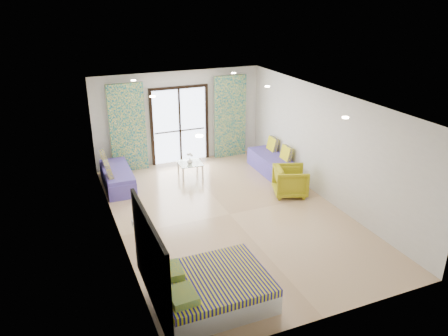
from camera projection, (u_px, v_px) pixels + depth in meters
name	position (u px, v px, depth m)	size (l,w,h in m)	color
floor	(230.00, 214.00, 10.08)	(5.00, 7.50, 0.01)	tan
ceiling	(230.00, 99.00, 9.07)	(5.00, 7.50, 0.01)	silver
wall_back	(179.00, 117.00, 12.78)	(5.00, 0.01, 2.70)	silver
wall_front	(332.00, 245.00, 6.37)	(5.00, 0.01, 2.70)	silver
wall_left	(115.00, 177.00, 8.68)	(0.01, 7.50, 2.70)	silver
wall_right	(325.00, 145.00, 10.47)	(0.01, 7.50, 2.70)	silver
balcony_door	(180.00, 121.00, 12.79)	(1.76, 0.08, 2.28)	black
balcony_rail	(180.00, 131.00, 12.91)	(1.52, 0.03, 0.04)	#595451
curtain_left	(128.00, 128.00, 12.11)	(1.00, 0.10, 2.50)	silver
curtain_right	(230.00, 117.00, 13.22)	(1.00, 0.10, 2.50)	silver
downlight_a	(199.00, 136.00, 6.87)	(0.12, 0.12, 0.02)	#FFE0B2
downlight_b	(345.00, 118.00, 7.87)	(0.12, 0.12, 0.02)	#FFE0B2
downlight_c	(153.00, 97.00, 9.43)	(0.12, 0.12, 0.02)	#FFE0B2
downlight_d	(267.00, 86.00, 10.43)	(0.12, 0.12, 0.02)	#FFE0B2
downlight_e	(133.00, 80.00, 11.14)	(0.12, 0.12, 0.02)	#FFE0B2
downlight_f	(234.00, 73.00, 12.14)	(0.12, 0.12, 0.02)	#FFE0B2
headboard	(150.00, 261.00, 6.50)	(0.06, 2.10, 1.50)	black
switch_plate	(133.00, 223.00, 7.57)	(0.02, 0.10, 0.10)	silver
bed	(213.00, 289.00, 7.15)	(1.77, 1.44, 0.61)	silver
daybed_left	(117.00, 177.00, 11.41)	(0.73, 1.80, 0.88)	#5245A6
daybed_right	(272.00, 163.00, 12.36)	(0.73, 1.79, 0.87)	#5245A6
coffee_table	(190.00, 164.00, 11.99)	(0.66, 0.66, 0.72)	silver
vase	(190.00, 161.00, 11.86)	(0.16, 0.17, 0.16)	white
armchair	(291.00, 180.00, 10.91)	(0.79, 0.74, 0.81)	#9F9A14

